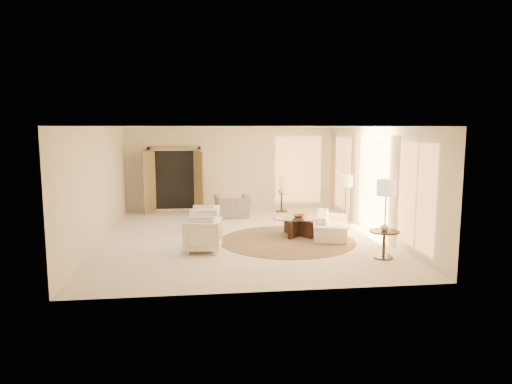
{
  "coord_description": "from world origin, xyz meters",
  "views": [
    {
      "loc": [
        -1.04,
        -11.39,
        2.77
      ],
      "look_at": [
        0.4,
        0.4,
        1.1
      ],
      "focal_mm": 32.0,
      "sensor_mm": 36.0,
      "label": 1
    }
  ],
  "objects": [
    {
      "name": "windows_right",
      "position": [
        3.45,
        0.1,
        1.35
      ],
      "size": [
        0.1,
        6.4,
        2.4
      ],
      "primitive_type": null,
      "color": "#EBAE5E",
      "rests_on": "room"
    },
    {
      "name": "accent_chair",
      "position": [
        -0.07,
        2.6,
        0.46
      ],
      "size": [
        1.11,
        0.79,
        0.91
      ],
      "primitive_type": "imported",
      "rotation": [
        0.0,
        0.0,
        3.25
      ],
      "color": "gray",
      "rests_on": "room"
    },
    {
      "name": "coffee_table",
      "position": [
        1.44,
        -0.08,
        0.31
      ],
      "size": [
        1.39,
        1.39,
        0.49
      ],
      "rotation": [
        0.0,
        0.0,
        -0.05
      ],
      "color": "black",
      "rests_on": "room"
    },
    {
      "name": "floor_lamp_far",
      "position": [
        2.9,
        -2.14,
        1.43
      ],
      "size": [
        0.41,
        0.41,
        1.68
      ],
      "rotation": [
        0.0,
        0.0,
        -0.2
      ],
      "color": "#2E2619",
      "rests_on": "room"
    },
    {
      "name": "end_vase",
      "position": [
        2.83,
        -2.3,
        0.69
      ],
      "size": [
        0.22,
        0.22,
        0.18
      ],
      "primitive_type": "imported",
      "rotation": [
        0.0,
        0.0,
        -0.27
      ],
      "color": "silver",
      "rests_on": "end_table"
    },
    {
      "name": "curtains_right",
      "position": [
        3.4,
        1.0,
        1.3
      ],
      "size": [
        0.06,
        5.2,
        2.6
      ],
      "primitive_type": null,
      "color": "#C5AB8A",
      "rests_on": "room"
    },
    {
      "name": "room",
      "position": [
        0.0,
        0.0,
        1.4
      ],
      "size": [
        7.04,
        8.04,
        2.83
      ],
      "color": "silver",
      "rests_on": "ground"
    },
    {
      "name": "window_back_corner",
      "position": [
        2.3,
        3.95,
        1.35
      ],
      "size": [
        1.7,
        0.1,
        2.4
      ],
      "primitive_type": null,
      "color": "#EBAE5E",
      "rests_on": "room"
    },
    {
      "name": "side_table",
      "position": [
        1.63,
        3.4,
        0.37
      ],
      "size": [
        0.53,
        0.53,
        0.62
      ],
      "rotation": [
        0.0,
        0.0,
        -0.05
      ],
      "color": "#2E2619",
      "rests_on": "room"
    },
    {
      "name": "armchair_left",
      "position": [
        -0.95,
        0.75,
        0.38
      ],
      "size": [
        0.77,
        0.81,
        0.75
      ],
      "primitive_type": "imported",
      "rotation": [
        0.0,
        0.0,
        -1.7
      ],
      "color": "white",
      "rests_on": "room"
    },
    {
      "name": "armchair_right",
      "position": [
        -1.02,
        -1.27,
        0.41
      ],
      "size": [
        0.85,
        0.89,
        0.82
      ],
      "primitive_type": "imported",
      "rotation": [
        0.0,
        0.0,
        -1.71
      ],
      "color": "white",
      "rests_on": "room"
    },
    {
      "name": "french_doors",
      "position": [
        -1.9,
        3.82,
        1.07
      ],
      "size": [
        1.95,
        0.66,
        2.16
      ],
      "color": "tan",
      "rests_on": "room"
    },
    {
      "name": "area_rug",
      "position": [
        1.06,
        -0.55,
        0.01
      ],
      "size": [
        4.09,
        4.09,
        0.01
      ],
      "primitive_type": "cylinder",
      "rotation": [
        0.0,
        0.0,
        -0.25
      ],
      "color": "#402E1D",
      "rests_on": "room"
    },
    {
      "name": "side_vase",
      "position": [
        1.63,
        3.4,
        0.73
      ],
      "size": [
        0.26,
        0.26,
        0.24
      ],
      "primitive_type": "imported",
      "rotation": [
        0.0,
        0.0,
        0.14
      ],
      "color": "silver",
      "rests_on": "side_table"
    },
    {
      "name": "floor_lamp_near",
      "position": [
        2.9,
        0.57,
        1.27
      ],
      "size": [
        0.36,
        0.36,
        1.49
      ],
      "rotation": [
        0.0,
        0.0,
        0.25
      ],
      "color": "#2E2619",
      "rests_on": "room"
    },
    {
      "name": "sofa",
      "position": [
        2.32,
        -0.11,
        0.29
      ],
      "size": [
        1.37,
        2.16,
        0.59
      ],
      "primitive_type": "imported",
      "rotation": [
        0.0,
        0.0,
        1.26
      ],
      "color": "white",
      "rests_on": "room"
    },
    {
      "name": "end_table",
      "position": [
        2.83,
        -2.3,
        0.41
      ],
      "size": [
        0.64,
        0.64,
        0.6
      ],
      "rotation": [
        0.0,
        0.0,
        0.35
      ],
      "color": "black",
      "rests_on": "room"
    },
    {
      "name": "bowl",
      "position": [
        1.44,
        -0.08,
        0.52
      ],
      "size": [
        0.41,
        0.41,
        0.08
      ],
      "primitive_type": "imported",
      "rotation": [
        0.0,
        0.0,
        -0.38
      ],
      "color": "brown",
      "rests_on": "coffee_table"
    }
  ]
}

